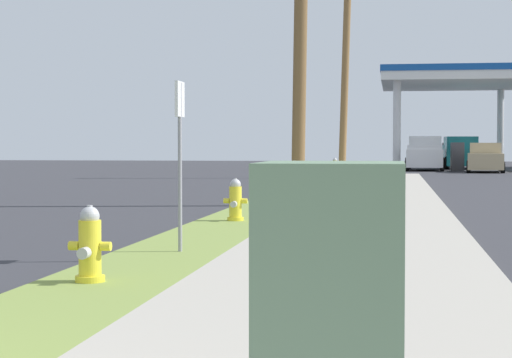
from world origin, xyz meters
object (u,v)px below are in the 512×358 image
at_px(fire_hydrant_third, 292,181).
at_px(street_sign_post, 180,130).
at_px(utility_cabinet, 332,341).
at_px(fire_hydrant_fifth, 335,167).
at_px(car_tan_by_near_pump, 485,159).
at_px(fire_hydrant_nearest, 90,248).
at_px(fire_hydrant_second, 235,202).
at_px(utility_pole_background, 346,57).
at_px(fire_hydrant_fourth, 320,172).
at_px(truck_white_on_apron, 425,154).
at_px(truck_teal_at_forecourt, 459,154).

relative_size(fire_hydrant_third, street_sign_post, 0.35).
bearing_deg(utility_cabinet, fire_hydrant_fifth, 93.72).
bearing_deg(fire_hydrant_fifth, car_tan_by_near_pump, 43.93).
height_order(fire_hydrant_nearest, fire_hydrant_third, same).
xyz_separation_m(fire_hydrant_third, car_tan_by_near_pump, (7.60, 24.95, 0.28)).
bearing_deg(fire_hydrant_second, utility_cabinet, -78.32).
bearing_deg(utility_pole_background, fire_hydrant_fourth, -95.82).
xyz_separation_m(fire_hydrant_fourth, utility_pole_background, (0.63, 6.14, 4.88)).
bearing_deg(utility_pole_background, truck_white_on_apron, 73.39).
relative_size(fire_hydrant_fourth, truck_white_on_apron, 0.14).
relative_size(utility_cabinet, street_sign_post, 0.60).
relative_size(truck_teal_at_forecourt, truck_white_on_apron, 1.00).
bearing_deg(truck_white_on_apron, fire_hydrant_second, -96.86).
relative_size(fire_hydrant_third, utility_pole_background, 0.07).
bearing_deg(car_tan_by_near_pump, truck_white_on_apron, 133.01).
xyz_separation_m(fire_hydrant_fourth, street_sign_post, (0.14, -22.92, 1.19)).
relative_size(fire_hydrant_second, car_tan_by_near_pump, 0.16).
height_order(fire_hydrant_fifth, utility_pole_background, utility_pole_background).
relative_size(fire_hydrant_fourth, street_sign_post, 0.35).
bearing_deg(fire_hydrant_fifth, truck_teal_at_forecourt, 65.24).
bearing_deg(truck_teal_at_forecourt, utility_cabinet, -94.41).
bearing_deg(utility_pole_background, fire_hydrant_nearest, -91.39).
bearing_deg(street_sign_post, utility_pole_background, 89.03).
xyz_separation_m(fire_hydrant_nearest, truck_teal_at_forecourt, (6.83, 48.58, 0.47)).
bearing_deg(truck_teal_at_forecourt, truck_white_on_apron, -119.08).
xyz_separation_m(utility_pole_background, street_sign_post, (-0.49, -29.06, -3.69)).
height_order(fire_hydrant_nearest, truck_teal_at_forecourt, truck_teal_at_forecourt).
bearing_deg(car_tan_by_near_pump, fire_hydrant_third, -106.94).
xyz_separation_m(utility_pole_background, truck_white_on_apron, (3.89, 13.03, -4.41)).
bearing_deg(fire_hydrant_fifth, truck_white_on_apron, 66.91).
distance_m(utility_pole_background, street_sign_post, 29.30).
bearing_deg(street_sign_post, car_tan_by_near_pump, 79.15).
relative_size(fire_hydrant_nearest, utility_cabinet, 0.59).
xyz_separation_m(fire_hydrant_fourth, truck_white_on_apron, (4.51, 19.17, 0.47)).
relative_size(fire_hydrant_fifth, utility_cabinet, 0.59).
xyz_separation_m(fire_hydrant_nearest, truck_white_on_apron, (4.66, 44.68, 0.47)).
bearing_deg(fire_hydrant_third, street_sign_post, -89.34).
relative_size(fire_hydrant_fourth, truck_teal_at_forecourt, 0.14).
distance_m(fire_hydrant_second, fire_hydrant_fifth, 26.86).
xyz_separation_m(fire_hydrant_fourth, truck_teal_at_forecourt, (6.68, 23.08, 0.47)).
bearing_deg(fire_hydrant_nearest, truck_white_on_apron, 84.05).
bearing_deg(truck_white_on_apron, fire_hydrant_nearest, -95.95).
relative_size(utility_pole_background, utility_cabinet, 8.09).
height_order(fire_hydrant_third, fire_hydrant_fourth, same).
xyz_separation_m(fire_hydrant_nearest, fire_hydrant_fourth, (0.14, 25.51, 0.00)).
relative_size(fire_hydrant_nearest, fire_hydrant_fourth, 1.00).
xyz_separation_m(fire_hydrant_third, fire_hydrant_fourth, (0.02, 9.06, 0.00)).
height_order(fire_hydrant_second, fire_hydrant_fourth, same).
bearing_deg(car_tan_by_near_pump, fire_hydrant_fifth, -136.07).
relative_size(fire_hydrant_second, utility_pole_background, 0.07).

